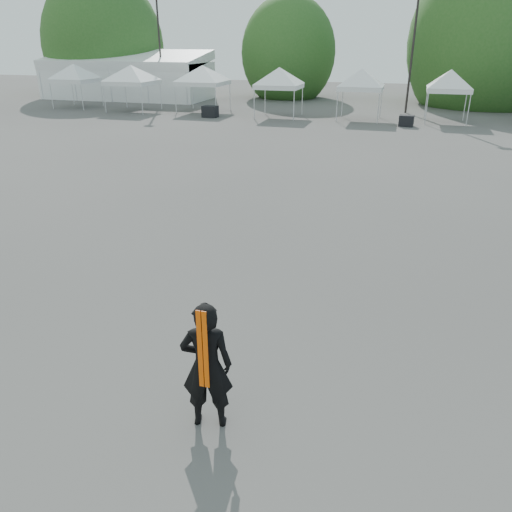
# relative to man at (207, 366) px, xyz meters

# --- Properties ---
(ground) EXTENTS (120.00, 120.00, 0.00)m
(ground) POSITION_rel_man_xyz_m (-0.94, 3.11, -0.98)
(ground) COLOR #474442
(ground) RESTS_ON ground
(marquee) EXTENTS (15.00, 6.25, 4.23)m
(marquee) POSITION_rel_man_xyz_m (-22.94, 38.11, 0.99)
(marquee) COLOR white
(marquee) RESTS_ON ground
(light_pole_west) EXTENTS (0.60, 0.25, 10.30)m
(light_pole_west) POSITION_rel_man_xyz_m (-18.94, 37.11, 4.79)
(light_pole_west) COLOR black
(light_pole_west) RESTS_ON ground
(light_pole_east) EXTENTS (0.60, 0.25, 9.80)m
(light_pole_east) POSITION_rel_man_xyz_m (2.06, 35.11, 4.54)
(light_pole_east) COLOR black
(light_pole_east) RESTS_ON ground
(tree_far_w) EXTENTS (4.80, 4.80, 7.30)m
(tree_far_w) POSITION_rel_man_xyz_m (-26.94, 41.11, 3.56)
(tree_far_w) COLOR #382314
(tree_far_w) RESTS_ON ground
(tree_mid_w) EXTENTS (4.16, 4.16, 6.33)m
(tree_mid_w) POSITION_rel_man_xyz_m (-8.94, 43.11, 2.95)
(tree_mid_w) COLOR #382314
(tree_mid_w) RESTS_ON ground
(tree_mid_e) EXTENTS (5.12, 5.12, 7.79)m
(tree_mid_e) POSITION_rel_man_xyz_m (8.06, 42.11, 3.86)
(tree_mid_e) COLOR #382314
(tree_mid_e) RESTS_ON ground
(tent_a) EXTENTS (4.21, 4.21, 3.88)m
(tent_a) POSITION_rel_man_xyz_m (-23.47, 30.92, 2.08)
(tent_a) COLOR silver
(tent_a) RESTS_ON ground
(tent_b) EXTENTS (4.65, 4.65, 3.88)m
(tent_b) POSITION_rel_man_xyz_m (-18.04, 30.27, 2.08)
(tent_b) COLOR silver
(tent_b) RESTS_ON ground
(tent_c) EXTENTS (4.74, 4.74, 3.88)m
(tent_c) POSITION_rel_man_xyz_m (-12.75, 31.43, 2.08)
(tent_c) COLOR silver
(tent_c) RESTS_ON ground
(tent_d) EXTENTS (4.24, 4.24, 3.88)m
(tent_d) POSITION_rel_man_xyz_m (-6.58, 30.31, 2.08)
(tent_d) COLOR silver
(tent_d) RESTS_ON ground
(tent_e) EXTENTS (4.10, 4.10, 3.88)m
(tent_e) POSITION_rel_man_xyz_m (-0.97, 30.57, 2.08)
(tent_e) COLOR silver
(tent_e) RESTS_ON ground
(tent_f) EXTENTS (3.85, 3.85, 3.88)m
(tent_f) POSITION_rel_man_xyz_m (4.63, 30.89, 2.08)
(tent_f) COLOR silver
(tent_f) RESTS_ON ground
(man) EXTENTS (0.81, 0.63, 1.95)m
(man) POSITION_rel_man_xyz_m (0.00, 0.00, 0.00)
(man) COLOR black
(man) RESTS_ON ground
(crate_west) EXTENTS (1.06, 0.85, 0.79)m
(crate_west) POSITION_rel_man_xyz_m (-11.18, 28.74, -0.59)
(crate_west) COLOR black
(crate_west) RESTS_ON ground
(crate_mid) EXTENTS (0.94, 0.76, 0.69)m
(crate_mid) POSITION_rel_man_xyz_m (2.21, 28.51, -0.64)
(crate_mid) COLOR black
(crate_mid) RESTS_ON ground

